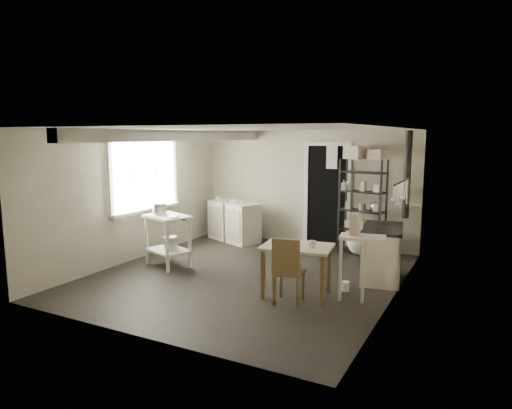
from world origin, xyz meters
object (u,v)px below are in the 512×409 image
at_px(prep_table, 168,243).
at_px(flour_sack, 359,242).
at_px(shelf_rack, 362,204).
at_px(work_table, 297,269).
at_px(stockpot, 159,211).
at_px(stove, 382,251).
at_px(chair, 289,267).
at_px(base_cabinets, 234,219).

relative_size(prep_table, flour_sack, 1.69).
xyz_separation_m(shelf_rack, work_table, (-0.21, -2.62, -0.57)).
distance_m(stockpot, shelf_rack, 3.66).
height_order(stockpot, stove, stockpot).
bearing_deg(flour_sack, chair, -93.44).
bearing_deg(stockpot, chair, -13.52).
distance_m(prep_table, stockpot, 0.57).
xyz_separation_m(prep_table, chair, (2.50, -0.63, 0.08)).
height_order(work_table, chair, chair).
bearing_deg(work_table, flour_sack, 85.98).
bearing_deg(base_cabinets, shelf_rack, 24.83).
bearing_deg(work_table, stockpot, 172.42).
bearing_deg(work_table, prep_table, 172.14).
relative_size(stockpot, chair, 0.28).
height_order(prep_table, stockpot, stockpot).
xyz_separation_m(base_cabinets, chair, (2.46, -2.77, 0.02)).
xyz_separation_m(prep_table, stove, (3.37, 0.95, 0.04)).
distance_m(chair, flour_sack, 2.86).
bearing_deg(flour_sack, prep_table, -140.35).
bearing_deg(base_cabinets, work_table, -23.43).
height_order(shelf_rack, flour_sack, shelf_rack).
bearing_deg(work_table, stove, 56.03).
distance_m(stockpot, chair, 2.79).
height_order(chair, flour_sack, chair).
height_order(stove, work_table, stove).
height_order(prep_table, work_table, prep_table).
relative_size(shelf_rack, work_table, 1.89).
bearing_deg(chair, base_cabinets, 124.11).
xyz_separation_m(chair, flour_sack, (0.17, 2.85, -0.24)).
relative_size(base_cabinets, work_table, 1.34).
bearing_deg(chair, shelf_rack, 78.55).
height_order(stockpot, base_cabinets, stockpot).
bearing_deg(flour_sack, stove, -61.21).
distance_m(prep_table, shelf_rack, 3.58).
bearing_deg(stove, stockpot, -174.48).
distance_m(shelf_rack, stove, 1.57).
relative_size(stockpot, flour_sack, 0.49).
height_order(prep_table, chair, chair).
xyz_separation_m(prep_table, flour_sack, (2.67, 2.22, -0.16)).
distance_m(work_table, chair, 0.31).
bearing_deg(prep_table, flour_sack, 39.65).
height_order(work_table, flour_sack, work_table).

